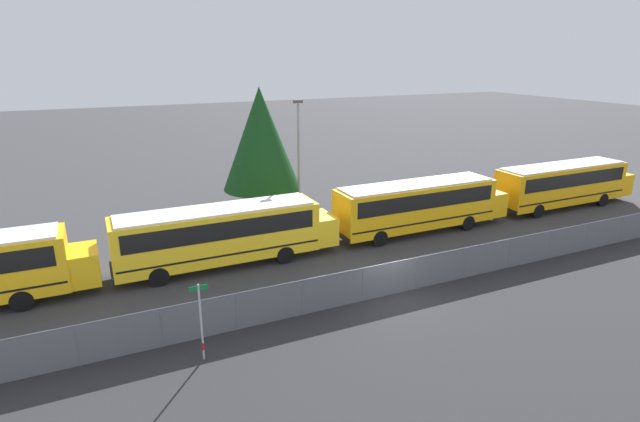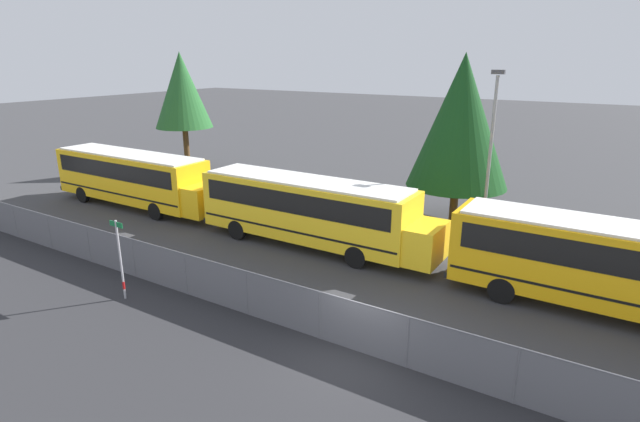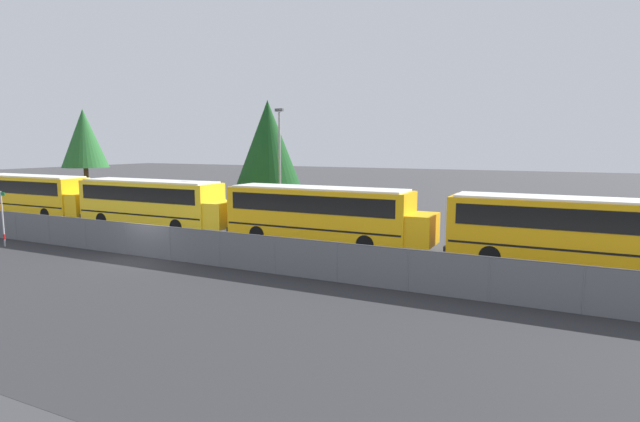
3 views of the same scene
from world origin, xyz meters
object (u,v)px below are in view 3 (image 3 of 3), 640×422
at_px(school_bus_2, 322,211).
at_px(street_sign, 3,217).
at_px(light_pole, 280,162).
at_px(tree_0, 84,139).
at_px(school_bus_1, 153,200).
at_px(tree_1, 268,147).
at_px(school_bus_0, 33,192).
at_px(school_bus_3, 578,227).

xyz_separation_m(school_bus_2, street_sign, (-15.80, -8.34, -0.30)).
xyz_separation_m(light_pole, tree_0, (-24.24, 3.32, 1.80)).
bearing_deg(street_sign, school_bus_1, 70.30).
bearing_deg(school_bus_1, tree_1, 57.29).
xyz_separation_m(school_bus_1, tree_1, (4.69, 7.31, 3.58)).
bearing_deg(tree_1, street_sign, -116.14).
bearing_deg(tree_1, school_bus_0, -157.12).
relative_size(school_bus_2, street_sign, 3.91).
bearing_deg(tree_1, school_bus_2, -41.96).
xyz_separation_m(school_bus_0, school_bus_2, (25.48, 0.03, 0.00)).
bearing_deg(school_bus_2, school_bus_0, -179.94).
bearing_deg(school_bus_3, school_bus_1, 179.93).
relative_size(school_bus_0, street_sign, 3.91).
bearing_deg(school_bus_2, school_bus_3, -0.19).
distance_m(school_bus_2, tree_1, 11.49).
height_order(school_bus_2, street_sign, school_bus_2).
xyz_separation_m(tree_0, tree_1, (22.18, -1.57, -0.75)).
relative_size(school_bus_2, tree_1, 1.36).
bearing_deg(tree_1, school_bus_1, -122.71).
relative_size(school_bus_0, light_pole, 1.49).
height_order(school_bus_0, tree_1, tree_1).
xyz_separation_m(school_bus_0, tree_0, (-4.81, 8.90, 4.34)).
relative_size(school_bus_1, street_sign, 3.91).
bearing_deg(school_bus_3, school_bus_0, 179.98).
relative_size(school_bus_1, school_bus_3, 1.00).
bearing_deg(street_sign, school_bus_2, 27.84).
bearing_deg(school_bus_3, light_pole, 163.62).
distance_m(street_sign, light_pole, 17.20).
bearing_deg(street_sign, school_bus_3, 16.10).
distance_m(school_bus_3, light_pole, 19.98).
bearing_deg(light_pole, tree_1, 139.64).
height_order(school_bus_0, tree_0, tree_0).
bearing_deg(school_bus_1, light_pole, 39.44).
height_order(school_bus_3, light_pole, light_pole).
height_order(street_sign, tree_0, tree_0).
bearing_deg(school_bus_2, school_bus_1, -179.96).
distance_m(street_sign, tree_1, 17.85).
bearing_deg(school_bus_2, tree_0, 163.68).
distance_m(school_bus_0, light_pole, 20.37).
distance_m(school_bus_2, tree_0, 31.86).
relative_size(school_bus_0, school_bus_3, 1.00).
height_order(street_sign, light_pole, light_pole).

